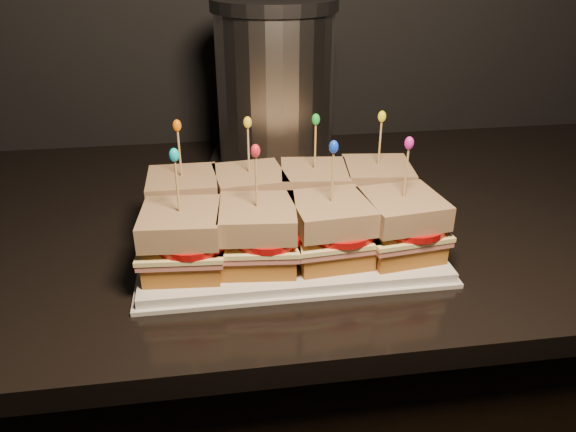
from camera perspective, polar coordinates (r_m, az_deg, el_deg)
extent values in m
cube|color=black|center=(1.29, 12.61, -18.31)|extent=(2.15, 0.71, 0.91)
cube|color=black|center=(1.02, 15.20, 0.86)|extent=(2.19, 0.75, 0.03)
cube|color=white|center=(0.81, 0.00, -2.89)|extent=(0.41, 0.25, 0.02)
cube|color=white|center=(0.82, 0.00, -3.26)|extent=(0.42, 0.27, 0.01)
cube|color=brown|center=(0.85, -10.36, -0.32)|extent=(0.10, 0.10, 0.03)
cube|color=#C0635F|center=(0.84, -10.45, 0.73)|extent=(0.11, 0.10, 0.01)
cube|color=#FFF09A|center=(0.84, -10.49, 1.16)|extent=(0.11, 0.10, 0.01)
cylinder|color=#AF0D0C|center=(0.83, -9.72, 1.51)|extent=(0.10, 0.10, 0.01)
cube|color=brown|center=(0.83, -10.66, 2.96)|extent=(0.10, 0.10, 0.03)
cylinder|color=tan|center=(0.81, -10.93, 5.98)|extent=(0.00, 0.00, 0.09)
ellipsoid|color=orange|center=(0.80, -11.21, 9.01)|extent=(0.01, 0.01, 0.02)
cube|color=brown|center=(0.85, -3.82, 0.11)|extent=(0.11, 0.11, 0.03)
cube|color=#C0635F|center=(0.84, -3.85, 1.16)|extent=(0.12, 0.11, 0.01)
cube|color=#FFF09A|center=(0.84, -3.87, 1.60)|extent=(0.12, 0.11, 0.01)
cylinder|color=#AF0D0C|center=(0.83, -3.02, 1.94)|extent=(0.10, 0.10, 0.01)
cube|color=brown|center=(0.83, -3.93, 3.40)|extent=(0.11, 0.11, 0.03)
cylinder|color=tan|center=(0.81, -4.03, 6.43)|extent=(0.00, 0.00, 0.09)
ellipsoid|color=yellow|center=(0.80, -4.13, 9.47)|extent=(0.01, 0.01, 0.02)
cube|color=brown|center=(0.86, 2.63, 0.53)|extent=(0.11, 0.11, 0.03)
cube|color=#C0635F|center=(0.85, 2.65, 1.58)|extent=(0.12, 0.11, 0.01)
cube|color=#FFF09A|center=(0.85, 2.66, 2.00)|extent=(0.12, 0.12, 0.01)
cylinder|color=#AF0D0C|center=(0.85, 3.55, 2.34)|extent=(0.10, 0.10, 0.01)
cube|color=brown|center=(0.84, 2.71, 3.78)|extent=(0.11, 0.11, 0.03)
cylinder|color=tan|center=(0.82, 2.77, 6.78)|extent=(0.00, 0.00, 0.09)
ellipsoid|color=green|center=(0.81, 2.85, 9.78)|extent=(0.01, 0.01, 0.02)
cube|color=brown|center=(0.88, 8.83, 0.93)|extent=(0.11, 0.11, 0.03)
cube|color=#C0635F|center=(0.88, 8.91, 1.95)|extent=(0.12, 0.11, 0.01)
cube|color=#FFF09A|center=(0.87, 8.94, 2.37)|extent=(0.12, 0.12, 0.01)
cylinder|color=#AF0D0C|center=(0.87, 9.84, 2.70)|extent=(0.10, 0.10, 0.01)
cube|color=brown|center=(0.86, 9.07, 4.11)|extent=(0.11, 0.11, 0.03)
cylinder|color=tan|center=(0.85, 9.30, 7.03)|extent=(0.00, 0.00, 0.09)
ellipsoid|color=yellow|center=(0.83, 9.53, 9.94)|extent=(0.01, 0.01, 0.02)
cube|color=brown|center=(0.75, -10.50, -4.34)|extent=(0.10, 0.10, 0.03)
cube|color=#C0635F|center=(0.74, -10.61, -3.18)|extent=(0.11, 0.11, 0.01)
cube|color=#FFF09A|center=(0.74, -10.65, -2.71)|extent=(0.12, 0.11, 0.01)
cylinder|color=#AF0D0C|center=(0.73, -9.77, -2.36)|extent=(0.10, 0.10, 0.01)
cube|color=brown|center=(0.72, -10.84, -0.72)|extent=(0.11, 0.11, 0.03)
cylinder|color=tan|center=(0.70, -11.16, 2.67)|extent=(0.00, 0.00, 0.09)
ellipsoid|color=#0ABDC6|center=(0.69, -11.49, 6.11)|extent=(0.01, 0.01, 0.02)
cube|color=brown|center=(0.75, -3.04, -3.84)|extent=(0.11, 0.11, 0.03)
cube|color=#C0635F|center=(0.74, -3.07, -2.68)|extent=(0.12, 0.11, 0.01)
cube|color=#FFF09A|center=(0.74, -3.08, -2.21)|extent=(0.12, 0.11, 0.01)
cylinder|color=#AF0D0C|center=(0.73, -2.11, -1.85)|extent=(0.10, 0.10, 0.01)
cube|color=brown|center=(0.72, -3.14, -0.21)|extent=(0.11, 0.11, 0.03)
cylinder|color=tan|center=(0.70, -3.23, 3.19)|extent=(0.00, 0.00, 0.09)
ellipsoid|color=red|center=(0.69, -3.33, 6.64)|extent=(0.01, 0.01, 0.02)
cube|color=brown|center=(0.76, 4.27, -3.29)|extent=(0.10, 0.10, 0.03)
cube|color=#C0635F|center=(0.75, 4.31, -2.15)|extent=(0.11, 0.11, 0.01)
cube|color=#FFF09A|center=(0.75, 4.33, -1.68)|extent=(0.12, 0.11, 0.01)
cylinder|color=#AF0D0C|center=(0.74, 5.35, -1.32)|extent=(0.10, 0.10, 0.01)
cube|color=brown|center=(0.74, 4.41, 0.29)|extent=(0.11, 0.11, 0.03)
cylinder|color=tan|center=(0.72, 4.54, 3.64)|extent=(0.00, 0.00, 0.09)
ellipsoid|color=blue|center=(0.70, 4.67, 7.02)|extent=(0.01, 0.01, 0.02)
cube|color=brown|center=(0.79, 11.21, -2.72)|extent=(0.11, 0.11, 0.03)
cube|color=#C0635F|center=(0.78, 11.32, -1.61)|extent=(0.12, 0.11, 0.01)
cube|color=#FFF09A|center=(0.78, 11.37, -1.15)|extent=(0.12, 0.12, 0.01)
cylinder|color=#AF0D0C|center=(0.77, 12.40, -0.80)|extent=(0.10, 0.10, 0.01)
cube|color=brown|center=(0.76, 11.56, 0.76)|extent=(0.11, 0.11, 0.03)
cylinder|color=tan|center=(0.74, 11.88, 4.00)|extent=(0.00, 0.00, 0.09)
ellipsoid|color=#CE1C98|center=(0.73, 12.21, 7.26)|extent=(0.01, 0.01, 0.02)
cube|color=#262628|center=(1.07, -1.24, 4.92)|extent=(0.27, 0.24, 0.03)
cylinder|color=silver|center=(1.02, -1.32, 12.68)|extent=(0.21, 0.21, 0.27)
cylinder|color=#262628|center=(1.00, -1.41, 20.71)|extent=(0.22, 0.22, 0.02)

